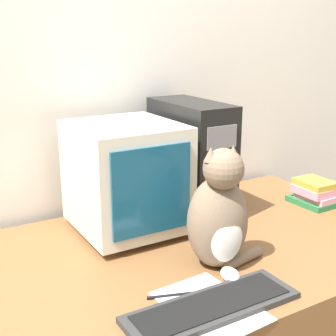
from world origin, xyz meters
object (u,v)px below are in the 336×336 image
(keyboard, at_px, (212,307))
(pen, at_px, (174,295))
(crt_monitor, at_px, (126,177))
(book_stack, at_px, (315,193))
(cat, at_px, (219,216))
(computer_tower, at_px, (191,158))

(keyboard, bearing_deg, pen, 115.72)
(crt_monitor, bearing_deg, book_stack, -10.82)
(cat, bearing_deg, keyboard, -118.21)
(keyboard, height_order, cat, cat)
(keyboard, distance_m, book_stack, 0.95)
(crt_monitor, relative_size, pen, 2.67)
(cat, distance_m, book_stack, 0.74)
(crt_monitor, xyz_separation_m, keyboard, (-0.03, -0.59, -0.20))
(crt_monitor, distance_m, keyboard, 0.62)
(pen, bearing_deg, computer_tower, 52.96)
(book_stack, height_order, pen, book_stack)
(crt_monitor, xyz_separation_m, pen, (-0.08, -0.48, -0.21))
(cat, bearing_deg, pen, -147.47)
(computer_tower, bearing_deg, cat, -112.53)
(crt_monitor, bearing_deg, keyboard, -93.13)
(book_stack, relative_size, pen, 1.24)
(cat, bearing_deg, crt_monitor, 119.21)
(computer_tower, height_order, book_stack, computer_tower)
(crt_monitor, height_order, cat, crt_monitor)
(keyboard, distance_m, pen, 0.12)
(pen, bearing_deg, book_stack, 19.52)
(cat, bearing_deg, computer_tower, 79.08)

